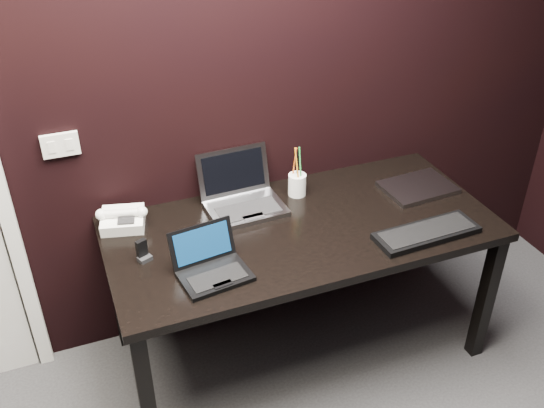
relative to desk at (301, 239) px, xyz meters
name	(u,v)px	position (x,y,z in m)	size (l,w,h in m)	color
wall_back	(203,82)	(-0.30, 0.40, 0.64)	(4.00, 4.00, 0.00)	black
wall_switch	(60,145)	(-0.92, 0.39, 0.46)	(0.15, 0.02, 0.10)	silver
desk	(301,239)	(0.00, 0.00, 0.00)	(1.70, 0.80, 0.74)	black
netbook	(212,267)	(-0.46, -0.18, 0.11)	(0.29, 0.27, 0.17)	black
silver_laptop	(242,198)	(-0.19, 0.24, 0.12)	(0.35, 0.32, 0.24)	gray
ext_keyboard	(426,233)	(0.46, -0.27, 0.09)	(0.47, 0.18, 0.03)	black
closed_laptop	(418,187)	(0.64, 0.08, 0.09)	(0.34, 0.26, 0.02)	gray
desk_phone	(123,219)	(-0.73, 0.27, 0.12)	(0.23, 0.21, 0.11)	white
mobile_phone	(143,253)	(-0.70, 0.01, 0.11)	(0.06, 0.06, 0.09)	black
pen_cup	(297,184)	(0.08, 0.25, 0.14)	(0.10, 0.10, 0.25)	white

